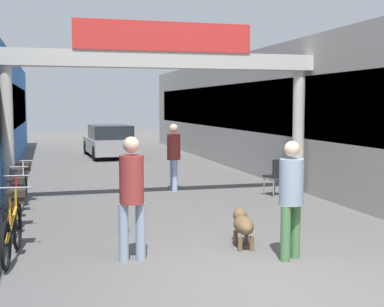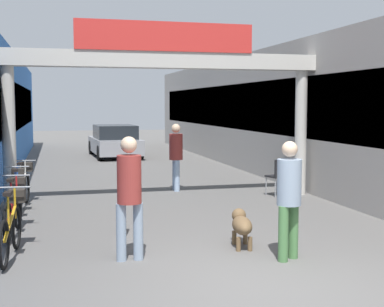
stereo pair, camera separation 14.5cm
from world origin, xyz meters
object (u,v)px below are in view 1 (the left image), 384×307
object	(u,v)px
bicycle_orange_nearest	(13,227)
cafe_chair_black_nearer	(276,174)
pedestrian_with_dog	(291,192)
parked_car_silver	(110,142)
pedestrian_carrying_crate	(174,153)
dog_on_leash	(243,224)
bicycle_red_second	(14,209)
bicycle_blue_third	(15,196)
pedestrian_companion	(132,190)
bollard_post_metal	(124,207)
bicycle_silver_farthest	(21,187)

from	to	relation	value
bicycle_orange_nearest	cafe_chair_black_nearer	world-z (taller)	bicycle_orange_nearest
pedestrian_with_dog	parked_car_silver	size ratio (longest dim) A/B	0.41
pedestrian_with_dog	bicycle_orange_nearest	bearing A→B (deg)	163.36
pedestrian_carrying_crate	dog_on_leash	world-z (taller)	pedestrian_carrying_crate
bicycle_red_second	bicycle_blue_third	distance (m)	1.36
pedestrian_companion	bollard_post_metal	distance (m)	1.48
pedestrian_companion	bicycle_blue_third	xyz separation A→B (m)	(-1.74, 3.36, -0.57)
pedestrian_with_dog	parked_car_silver	xyz separation A→B (m)	(-0.79, 15.55, -0.32)
bicycle_orange_nearest	cafe_chair_black_nearer	xyz separation A→B (m)	(5.76, 3.78, 0.10)
bicycle_blue_third	bicycle_silver_farthest	distance (m)	1.18
pedestrian_companion	pedestrian_carrying_crate	bearing A→B (deg)	71.39
cafe_chair_black_nearer	bicycle_red_second	bearing A→B (deg)	-157.73
dog_on_leash	bicycle_red_second	distance (m)	3.85
pedestrian_carrying_crate	bicycle_blue_third	xyz separation A→B (m)	(-3.69, -2.44, -0.54)
bicycle_red_second	bicycle_silver_farthest	bearing A→B (deg)	90.00
parked_car_silver	bicycle_red_second	bearing A→B (deg)	-103.25
dog_on_leash	bicycle_silver_farthest	distance (m)	5.47
pedestrian_companion	cafe_chair_black_nearer	world-z (taller)	pedestrian_companion
bicycle_orange_nearest	bicycle_silver_farthest	xyz separation A→B (m)	(-0.07, 3.93, 0.00)
pedestrian_carrying_crate	parked_car_silver	xyz separation A→B (m)	(-0.57, 9.24, -0.33)
pedestrian_with_dog	dog_on_leash	bearing A→B (deg)	116.08
bicycle_blue_third	bicycle_red_second	bearing A→B (deg)	-88.02
dog_on_leash	bollard_post_metal	distance (m)	2.01
pedestrian_with_dog	dog_on_leash	xyz separation A→B (m)	(-0.40, 0.83, -0.61)
pedestrian_with_dog	dog_on_leash	world-z (taller)	pedestrian_with_dog
bollard_post_metal	bicycle_red_second	bearing A→B (deg)	161.02
pedestrian_with_dog	dog_on_leash	size ratio (longest dim) A/B	2.16
bicycle_silver_farthest	bicycle_orange_nearest	bearing A→B (deg)	-88.97
bicycle_orange_nearest	bollard_post_metal	size ratio (longest dim) A/B	1.71
dog_on_leash	bicycle_orange_nearest	world-z (taller)	bicycle_orange_nearest
pedestrian_with_dog	bicycle_red_second	world-z (taller)	pedestrian_with_dog
pedestrian_carrying_crate	bicycle_orange_nearest	distance (m)	6.32
bicycle_orange_nearest	bicycle_red_second	distance (m)	1.39
pedestrian_carrying_crate	cafe_chair_black_nearer	size ratio (longest dim) A/B	1.91
bicycle_silver_farthest	cafe_chair_black_nearer	size ratio (longest dim) A/B	1.89
pedestrian_companion	bicycle_orange_nearest	distance (m)	1.82
bollard_post_metal	parked_car_silver	distance (m)	13.70
dog_on_leash	pedestrian_companion	bearing A→B (deg)	-170.17
pedestrian_companion	bollard_post_metal	xyz separation A→B (m)	(0.08, 1.39, -0.50)
bollard_post_metal	bicycle_orange_nearest	bearing A→B (deg)	-155.21
pedestrian_carrying_crate	parked_car_silver	size ratio (longest dim) A/B	0.42
bicycle_red_second	cafe_chair_black_nearer	xyz separation A→B (m)	(5.83, 2.39, 0.10)
bicycle_orange_nearest	parked_car_silver	bearing A→B (deg)	78.25
bollard_post_metal	pedestrian_carrying_crate	bearing A→B (deg)	66.93
pedestrian_with_dog	bicycle_blue_third	world-z (taller)	pedestrian_with_dog
bicycle_orange_nearest	bicycle_blue_third	bearing A→B (deg)	92.45
dog_on_leash	bicycle_red_second	size ratio (longest dim) A/B	0.46
pedestrian_carrying_crate	parked_car_silver	distance (m)	9.26
bicycle_orange_nearest	pedestrian_companion	bearing A→B (deg)	-20.66
bicycle_blue_third	pedestrian_carrying_crate	bearing A→B (deg)	33.44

